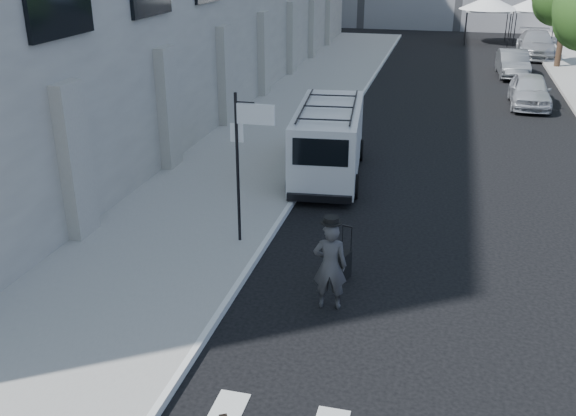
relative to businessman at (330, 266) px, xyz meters
The scene contains 11 objects.
ground 1.37m from the businessman, 87.06° to the right, with size 120.00×120.00×0.00m, color black.
sidewalk_left 15.57m from the businessman, 105.66° to the left, with size 4.50×48.00×0.15m, color gray.
sign_pole 3.63m from the businessman, 136.75° to the left, with size 1.03×0.07×3.50m.
tent_left 37.24m from the businessman, 83.74° to the left, with size 4.00×4.00×3.20m.
tent_right 38.21m from the businessman, 79.05° to the left, with size 4.00×4.00×3.20m.
businessman is the anchor object (origin of this frame).
suitcase 1.34m from the businessman, 87.52° to the left, with size 0.37×0.47×1.16m.
cargo_van 7.71m from the businessman, 100.97° to the left, with size 2.40×5.75×2.13m.
parked_car_a 19.07m from the businessman, 73.88° to the left, with size 1.63×4.04×1.38m, color #B2B4BB.
parked_car_b 25.62m from the businessman, 78.63° to the left, with size 1.42×4.08×1.34m, color #4E5154.
parked_car_c 32.55m from the businessman, 77.85° to the left, with size 2.16×5.32×1.54m, color #9B9DA2.
Camera 1 is at (1.83, -9.75, 6.67)m, focal length 40.00 mm.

